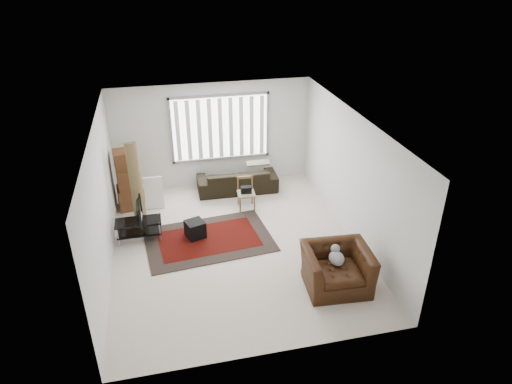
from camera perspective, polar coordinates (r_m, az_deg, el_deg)
room at (r=9.28m, az=-3.21°, el=4.13°), size 6.00×6.02×2.71m
persian_rug at (r=9.90m, az=-5.93°, el=-5.90°), size 2.80×2.01×0.02m
tv_stand at (r=9.98m, az=-14.46°, el=-4.14°), size 0.96×0.43×0.48m
tv at (r=9.80m, az=-14.70°, el=-2.38°), size 0.10×0.77×0.44m
subwoofer at (r=9.91m, az=-7.61°, el=-4.61°), size 0.47×0.47×0.37m
moving_boxes at (r=11.17m, az=-15.60°, el=1.26°), size 0.66×0.61×1.45m
white_flatpack at (r=11.14m, az=-13.10°, el=-0.14°), size 0.62×0.22×0.78m
rolled_rug at (r=10.47m, az=-14.77°, el=1.05°), size 0.33×0.63×1.86m
sofa at (r=11.66m, az=-2.38°, el=1.93°), size 2.05×0.93×0.78m
side_chair at (r=10.86m, az=-1.25°, el=0.04°), size 0.43×0.43×0.76m
armchair at (r=8.49m, az=10.08°, el=-9.08°), size 1.27×1.12×0.88m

